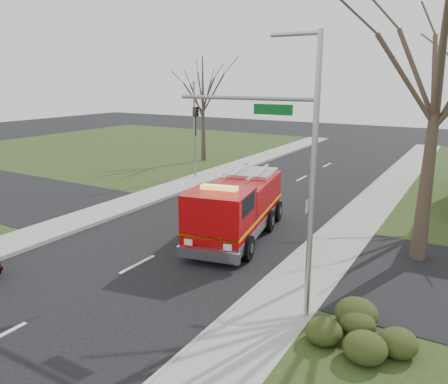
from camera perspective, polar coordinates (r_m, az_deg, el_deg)
The scene contains 10 objects.
ground at distance 17.89m, azimuth -11.21°, elevation -9.26°, with size 120.00×120.00×0.00m, color black.
sidewalk_right at distance 14.81m, azimuth 7.59°, elevation -14.08°, with size 2.40×80.00×0.15m, color #969691.
sidewalk_left at distance 22.26m, azimuth -23.28°, elevation -5.18°, with size 2.40×80.00×0.15m, color #969691.
hedge_corner at distance 13.02m, azimuth 17.69°, elevation -16.47°, with size 2.80×2.00×0.90m, color #273212.
bare_tree_near at distance 18.11m, azimuth 26.34°, elevation 13.97°, with size 6.00×6.00×12.00m.
bare_tree_left at distance 38.42m, azimuth -2.77°, elevation 12.18°, with size 4.50×4.50×9.00m.
traffic_signal_mast at distance 14.98m, azimuth 6.98°, elevation 5.10°, with size 5.29×0.18×6.80m.
streetlight_pole at distance 12.48m, azimuth 11.33°, elevation 2.30°, with size 1.48×0.16×8.40m.
utility_pole_far at distance 31.83m, azimuth -3.87°, elevation 7.95°, with size 0.14×0.14×7.00m, color gray.
fire_engine at distance 20.04m, azimuth 1.66°, elevation -2.22°, with size 4.04×7.79×3.00m.
Camera 1 is at (11.15, -12.04, 7.14)m, focal length 35.00 mm.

